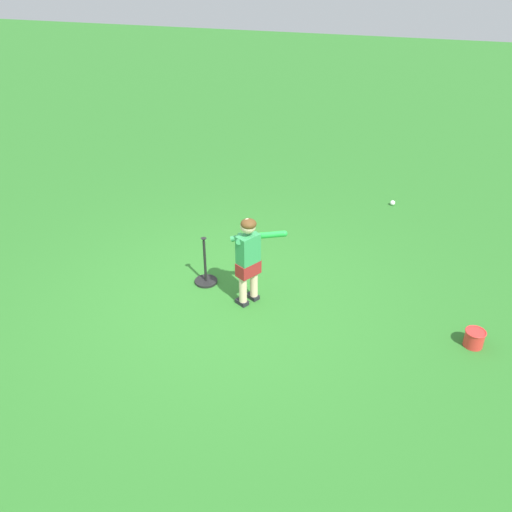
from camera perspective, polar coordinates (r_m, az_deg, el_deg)
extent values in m
plane|color=#2D7528|center=(6.39, -3.59, -4.71)|extent=(40.00, 40.00, 0.00)
cube|color=#232328|center=(6.32, -1.48, -4.85)|extent=(0.17, 0.15, 0.05)
cylinder|color=beige|center=(6.20, -1.38, -3.54)|extent=(0.09, 0.09, 0.34)
cube|color=#232328|center=(6.41, -0.34, -4.25)|extent=(0.17, 0.15, 0.05)
cylinder|color=beige|center=(6.30, -0.22, -2.94)|extent=(0.09, 0.09, 0.34)
cube|color=maroon|center=(6.11, -0.81, -1.29)|extent=(0.27, 0.31, 0.16)
cube|color=#339351|center=(5.98, -0.83, 0.74)|extent=(0.26, 0.29, 0.34)
sphere|color=beige|center=(5.85, -0.85, 3.16)|extent=(0.17, 0.17, 0.17)
ellipsoid|color=#563819|center=(5.83, -0.79, 3.38)|extent=(0.24, 0.24, 0.11)
sphere|color=green|center=(6.03, -1.73, 1.96)|extent=(0.04, 0.04, 0.04)
cylinder|color=black|center=(6.02, -0.87, 2.04)|extent=(0.14, 0.06, 0.05)
cylinder|color=green|center=(5.98, 1.39, 2.23)|extent=(0.35, 0.14, 0.11)
sphere|color=green|center=(5.97, 3.01, 2.36)|extent=(0.07, 0.07, 0.07)
cylinder|color=#339351|center=(5.98, -1.75, 1.84)|extent=(0.15, 0.31, 0.14)
cylinder|color=#339351|center=(6.02, -1.27, 2.06)|extent=(0.31, 0.14, 0.14)
sphere|color=white|center=(8.89, 14.14, 5.43)|extent=(0.08, 0.08, 0.08)
cylinder|color=black|center=(6.73, -5.27, -2.65)|extent=(0.28, 0.28, 0.03)
cylinder|color=black|center=(6.57, -5.39, -0.54)|extent=(0.03, 0.03, 0.55)
cone|color=black|center=(6.42, -5.51, 1.71)|extent=(0.07, 0.07, 0.04)
cylinder|color=red|center=(6.12, 21.92, -8.05)|extent=(0.20, 0.20, 0.18)
torus|color=red|center=(6.07, 22.09, -7.39)|extent=(0.22, 0.22, 0.02)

